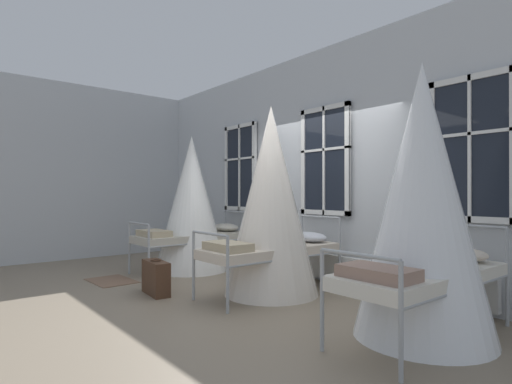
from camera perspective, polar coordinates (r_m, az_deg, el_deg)
name	(u,v)px	position (r m, az deg, el deg)	size (l,w,h in m)	color
ground	(265,294)	(5.54, 1.30, -14.10)	(17.77, 17.77, 0.00)	gray
back_wall_with_windows	(329,164)	(6.31, 10.21, 3.86)	(9.34, 0.10, 3.55)	silver
end_wall_left	(47,171)	(8.96, -27.11, 2.68)	(0.10, 6.68, 3.55)	silver
window_bank	(324,216)	(6.21, 9.50, -3.29)	(5.13, 0.10, 2.57)	black
cot_first	(192,205)	(7.17, -8.97, -1.80)	(1.26, 1.97, 2.33)	#9EA3A8
cot_second	(271,202)	(5.43, 2.12, -1.46)	(1.26, 1.96, 2.50)	#9EA3A8
cot_third	(422,204)	(4.07, 22.22, -1.55)	(1.26, 1.97, 2.54)	#9EA3A8
rug_first	(112,281)	(6.70, -19.51, -11.59)	(0.80, 0.56, 0.01)	brown
suitcase_dark	(156,277)	(5.65, -13.80, -11.51)	(0.58, 0.26, 0.47)	#472D1E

